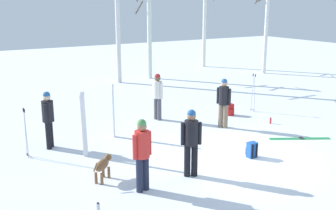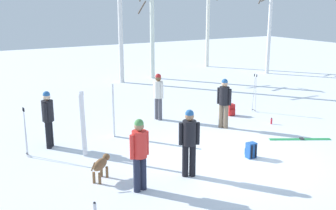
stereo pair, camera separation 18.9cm
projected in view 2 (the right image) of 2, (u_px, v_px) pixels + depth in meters
The scene contains 20 objects.
ground_plane at pixel (230, 158), 11.33m from camera, with size 60.00×60.00×0.00m, color white.
person_0 at pixel (48, 116), 11.91m from camera, with size 0.34×0.45×1.72m.
person_1 at pixel (189, 139), 9.91m from camera, with size 0.48×0.34×1.72m.
person_2 at pixel (224, 100), 13.78m from camera, with size 0.34×0.47×1.72m.
person_3 at pixel (139, 150), 9.14m from camera, with size 0.51×0.34×1.72m.
person_4 at pixel (158, 94), 14.76m from camera, with size 0.34×0.51×1.72m.
dog at pixel (101, 165), 9.86m from camera, with size 0.70×0.63×0.57m.
ski_pair_planted_0 at pixel (83, 124), 11.24m from camera, with size 0.16×0.04×1.87m.
ski_pair_planted_1 at pixel (114, 111), 12.88m from camera, with size 0.11×0.12×1.75m.
ski_pair_lying_0 at pixel (300, 139), 12.82m from camera, with size 1.77×1.09×0.05m.
ski_poles_0 at pixel (255, 92), 15.87m from camera, with size 0.07×0.23×1.50m.
ski_poles_1 at pixel (25, 131), 11.26m from camera, with size 0.07×0.21×1.41m.
backpack_0 at pixel (231, 110), 15.49m from camera, with size 0.27×0.30×0.44m.
backpack_1 at pixel (251, 150), 11.29m from camera, with size 0.26×0.29×0.44m.
water_bottle_0 at pixel (271, 121), 14.42m from camera, with size 0.06×0.06×0.22m.
water_bottle_1 at pixel (95, 207), 8.40m from camera, with size 0.08×0.08×0.22m.
birch_tree_0 at pixel (120, 7), 20.88m from camera, with size 1.70×1.72×7.59m.
birch_tree_1 at pixel (152, 28), 22.39m from camera, with size 1.39×1.38×5.32m.
birch_tree_2 at pixel (208, 9), 26.21m from camera, with size 1.47×1.68×7.18m.
birch_tree_3 at pixel (271, 13), 23.69m from camera, with size 1.61×1.63×6.92m.
Camera 2 is at (-6.82, -8.32, 4.24)m, focal length 43.43 mm.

